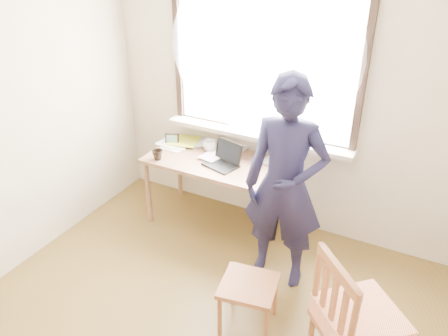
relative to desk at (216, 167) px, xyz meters
The scene contains 13 objects.
room_shell 1.80m from the desk, 71.84° to the right, with size 3.52×4.02×2.61m.
desk is the anchor object (origin of this frame).
laptop 0.16m from the desk, 20.01° to the right, with size 0.36×0.32×0.21m.
mug_white 0.25m from the desk, 135.13° to the left, with size 0.13×0.13×0.11m, color white.
mug_dark 0.57m from the desk, 154.56° to the right, with size 0.10×0.10×0.10m, color black.
mouse 0.44m from the desk, 13.36° to the right, with size 0.08×0.06×0.03m, color black.
desk_clutter 0.35m from the desk, 146.57° to the left, with size 0.73×0.46×0.04m.
book_a 0.49m from the desk, 155.52° to the left, with size 0.20×0.27×0.03m, color white.
book_b 0.48m from the desk, 31.31° to the left, with size 0.17×0.23×0.02m, color white.
picture_frame 0.59m from the desk, 169.91° to the left, with size 0.14×0.07×0.11m.
work_chair 1.37m from the desk, 51.60° to the right, with size 0.45×0.44×0.40m.
side_chair 2.00m from the desk, 36.24° to the right, with size 0.65×0.65×1.02m.
person 0.97m from the desk, 26.56° to the right, with size 0.65×0.42×1.77m, color black.
Camera 1 is at (1.27, -1.58, 2.62)m, focal length 35.00 mm.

